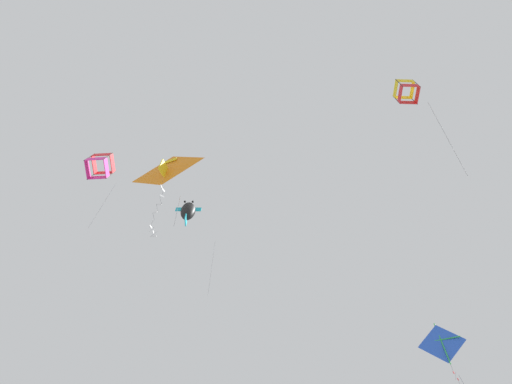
% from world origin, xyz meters
% --- Properties ---
extents(kite_delta_far_centre, '(2.26, 1.55, 4.46)m').
position_xyz_m(kite_delta_far_centre, '(1.19, -7.84, 23.47)').
color(kite_delta_far_centre, orange).
extents(kite_diamond_mid_left, '(2.27, 1.47, 7.26)m').
position_xyz_m(kite_diamond_mid_left, '(3.41, 6.09, 20.09)').
color(kite_diamond_mid_left, blue).
extents(kite_fish_highest, '(4.07, 3.45, 9.71)m').
position_xyz_m(kite_fish_highest, '(-8.92, -0.69, 32.91)').
color(kite_fish_highest, black).
extents(kite_box_near_right, '(2.21, 1.87, 9.66)m').
position_xyz_m(kite_box_near_right, '(7.13, 3.29, 33.51)').
color(kite_box_near_right, yellow).
extents(kite_box_low_drifter, '(2.71, 2.17, 6.85)m').
position_xyz_m(kite_box_low_drifter, '(-6.43, -8.22, 29.95)').
color(kite_box_low_drifter, red).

